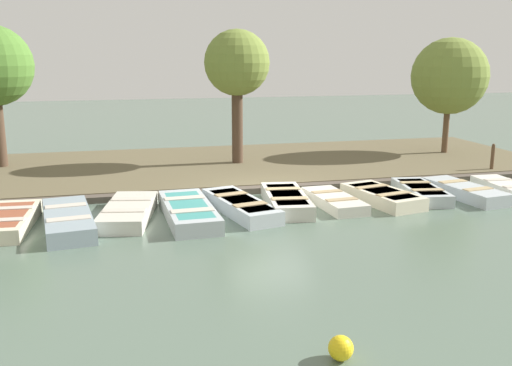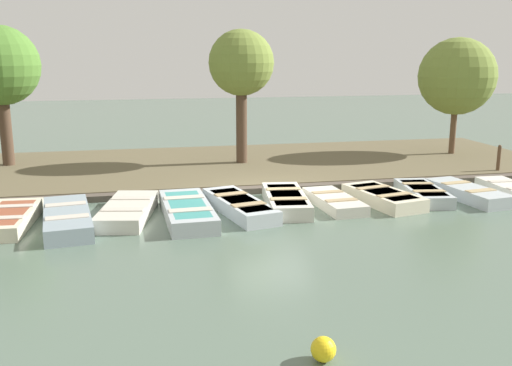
# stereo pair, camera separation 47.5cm
# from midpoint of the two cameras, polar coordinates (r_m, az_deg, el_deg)

# --- Properties ---
(ground_plane) EXTENTS (80.00, 80.00, 0.00)m
(ground_plane) POSITION_cam_midpoint_polar(r_m,az_deg,el_deg) (17.46, 2.21, -1.55)
(ground_plane) COLOR #566B5B
(shore_bank) EXTENTS (8.00, 24.00, 0.22)m
(shore_bank) POSITION_cam_midpoint_polar(r_m,az_deg,el_deg) (22.20, -0.97, 1.87)
(shore_bank) COLOR brown
(shore_bank) RESTS_ON ground_plane
(dock_walkway) EXTENTS (1.56, 20.93, 0.19)m
(dock_walkway) POSITION_cam_midpoint_polar(r_m,az_deg,el_deg) (18.71, 1.19, -0.25)
(dock_walkway) COLOR #51473D
(dock_walkway) RESTS_ON ground_plane
(rowboat_1) EXTENTS (3.02, 1.34, 0.39)m
(rowboat_1) POSITION_cam_midpoint_polar(r_m,az_deg,el_deg) (15.88, -22.75, -3.31)
(rowboat_1) COLOR beige
(rowboat_1) RESTS_ON ground_plane
(rowboat_2) EXTENTS (3.52, 1.55, 0.44)m
(rowboat_2) POSITION_cam_midpoint_polar(r_m,az_deg,el_deg) (15.32, -17.53, -3.37)
(rowboat_2) COLOR #8C9EA8
(rowboat_2) RESTS_ON ground_plane
(rowboat_3) EXTENTS (3.30, 1.76, 0.40)m
(rowboat_3) POSITION_cam_midpoint_polar(r_m,az_deg,el_deg) (15.73, -11.86, -2.69)
(rowboat_3) COLOR beige
(rowboat_3) RESTS_ON ground_plane
(rowboat_4) EXTENTS (3.56, 1.32, 0.43)m
(rowboat_4) POSITION_cam_midpoint_polar(r_m,az_deg,el_deg) (15.40, -6.01, -2.76)
(rowboat_4) COLOR #B2BCC1
(rowboat_4) RESTS_ON ground_plane
(rowboat_5) EXTENTS (3.46, 1.70, 0.41)m
(rowboat_5) POSITION_cam_midpoint_polar(r_m,az_deg,el_deg) (15.86, -0.81, -2.27)
(rowboat_5) COLOR #B2BCC1
(rowboat_5) RESTS_ON ground_plane
(rowboat_6) EXTENTS (3.18, 1.47, 0.44)m
(rowboat_6) POSITION_cam_midpoint_polar(r_m,az_deg,el_deg) (16.37, 3.83, -1.76)
(rowboat_6) COLOR beige
(rowboat_6) RESTS_ON ground_plane
(rowboat_7) EXTENTS (2.68, 1.16, 0.33)m
(rowboat_7) POSITION_cam_midpoint_polar(r_m,az_deg,el_deg) (16.68, 8.62, -1.80)
(rowboat_7) COLOR beige
(rowboat_7) RESTS_ON ground_plane
(rowboat_8) EXTENTS (2.87, 1.72, 0.41)m
(rowboat_8) POSITION_cam_midpoint_polar(r_m,az_deg,el_deg) (17.24, 13.37, -1.39)
(rowboat_8) COLOR beige
(rowboat_8) RESTS_ON ground_plane
(rowboat_9) EXTENTS (2.76, 1.38, 0.39)m
(rowboat_9) POSITION_cam_midpoint_polar(r_m,az_deg,el_deg) (18.11, 17.08, -0.96)
(rowboat_9) COLOR #B2BCC1
(rowboat_9) RESTS_ON ground_plane
(rowboat_10) EXTENTS (3.02, 1.39, 0.40)m
(rowboat_10) POSITION_cam_midpoint_polar(r_m,az_deg,el_deg) (18.60, 21.09, -0.89)
(rowboat_10) COLOR #B2BCC1
(rowboat_10) RESTS_ON ground_plane
(rowboat_11) EXTENTS (2.66, 1.09, 0.38)m
(rowboat_11) POSITION_cam_midpoint_polar(r_m,az_deg,el_deg) (19.51, 24.84, -0.65)
(rowboat_11) COLOR silver
(rowboat_11) RESTS_ON ground_plane
(mooring_post_far) EXTENTS (0.13, 0.13, 1.14)m
(mooring_post_far) POSITION_cam_midpoint_polar(r_m,az_deg,el_deg) (22.36, 23.65, 2.08)
(mooring_post_far) COLOR brown
(mooring_post_far) RESTS_ON ground_plane
(buoy) EXTENTS (0.37, 0.37, 0.37)m
(buoy) POSITION_cam_midpoint_polar(r_m,az_deg,el_deg) (8.61, 8.39, -16.13)
(buoy) COLOR yellow
(buoy) RESTS_ON ground_plane
(park_tree_far_left) EXTENTS (2.90, 2.90, 5.36)m
(park_tree_far_left) POSITION_cam_midpoint_polar(r_m,az_deg,el_deg) (23.06, -23.72, 10.59)
(park_tree_far_left) COLOR #4C3828
(park_tree_far_left) RESTS_ON ground_plane
(park_tree_left) EXTENTS (2.46, 2.46, 5.22)m
(park_tree_left) POSITION_cam_midpoint_polar(r_m,az_deg,el_deg) (21.69, -0.85, 11.72)
(park_tree_left) COLOR #4C3828
(park_tree_left) RESTS_ON ground_plane
(park_tree_center) EXTENTS (3.14, 3.14, 4.98)m
(park_tree_center) POSITION_cam_midpoint_polar(r_m,az_deg,el_deg) (25.21, 19.99, 9.97)
(park_tree_center) COLOR brown
(park_tree_center) RESTS_ON ground_plane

